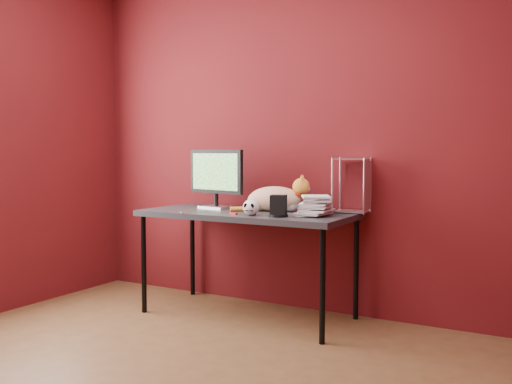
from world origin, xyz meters
The scene contains 11 objects.
room centered at (0.00, 0.00, 1.45)m, with size 3.52×3.52×2.61m.
desk centered at (-0.15, 1.37, 0.70)m, with size 1.50×0.70×0.75m.
monitor centered at (-0.46, 1.44, 0.99)m, with size 0.50×0.20×0.43m.
cat centered at (0.02, 1.47, 0.84)m, with size 0.52×0.33×0.26m.
skull_mug centered at (0.01, 1.14, 0.81)m, with size 0.11×0.11×0.11m.
speaker centered at (0.20, 1.17, 0.82)m, with size 0.12×0.12×0.14m.
book_stack centered at (0.29, 1.35, 1.48)m, with size 0.27×0.30×1.46m.
wire_rack centered at (0.52, 1.64, 0.94)m, with size 0.23×0.20×0.38m.
pocket_knife centered at (-0.13, 1.14, 0.76)m, with size 0.07×0.02×0.01m, color #A00C17.
black_gadget centered at (-0.02, 1.20, 0.76)m, with size 0.05×0.03×0.02m, color black.
washer centered at (-0.50, 1.08, 0.75)m, with size 0.04×0.04×0.00m, color silver.
Camera 1 is at (1.87, -2.09, 1.17)m, focal length 40.00 mm.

